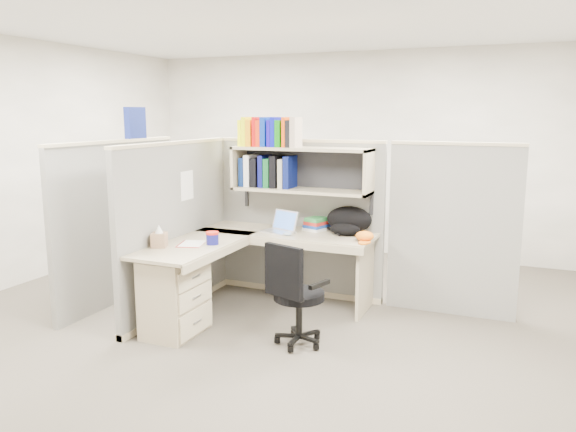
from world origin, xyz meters
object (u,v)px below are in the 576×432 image
at_px(desk, 207,279).
at_px(laptop, 278,222).
at_px(task_chair, 296,310).
at_px(backpack, 347,221).
at_px(snack_canister, 212,238).

relative_size(desk, laptop, 5.70).
bearing_deg(task_chair, desk, 172.95).
xyz_separation_m(laptop, task_chair, (0.56, -0.91, -0.53)).
height_order(desk, laptop, laptop).
bearing_deg(desk, backpack, 45.49).
xyz_separation_m(snack_canister, task_chair, (0.90, -0.22, -0.48)).
height_order(backpack, task_chair, backpack).
xyz_separation_m(desk, laptop, (0.34, 0.79, 0.40)).
bearing_deg(laptop, task_chair, -37.66).
relative_size(desk, snack_canister, 14.99).
distance_m(laptop, snack_canister, 0.77).
height_order(desk, snack_canister, snack_canister).
bearing_deg(backpack, desk, -155.14).
bearing_deg(backpack, task_chair, -114.99).
height_order(backpack, snack_canister, backpack).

